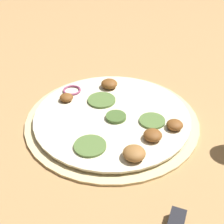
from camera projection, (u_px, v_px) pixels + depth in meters
name	position (u px, v px, depth m)	size (l,w,h in m)	color
ground_plane	(112.00, 121.00, 0.59)	(3.00, 3.00, 0.00)	tan
pizza	(113.00, 118.00, 0.58)	(0.32, 0.32, 0.03)	beige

